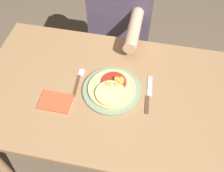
{
  "coord_description": "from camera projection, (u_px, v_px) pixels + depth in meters",
  "views": [
    {
      "loc": [
        0.17,
        -0.72,
        1.79
      ],
      "look_at": [
        0.02,
        0.01,
        0.79
      ],
      "focal_mm": 42.0,
      "sensor_mm": 36.0,
      "label": 1
    }
  ],
  "objects": [
    {
      "name": "fork",
      "position": [
        78.0,
        80.0,
        1.31
      ],
      "size": [
        0.03,
        0.18,
        0.0
      ],
      "color": "brown",
      "rests_on": "dining_table"
    },
    {
      "name": "person_diner",
      "position": [
        121.0,
        21.0,
        1.71
      ],
      "size": [
        0.39,
        0.52,
        1.14
      ],
      "color": "#2D2D38",
      "rests_on": "ground_plane"
    },
    {
      "name": "napkin",
      "position": [
        55.0,
        102.0,
        1.23
      ],
      "size": [
        0.15,
        0.11,
        0.01
      ],
      "color": "#C6512D",
      "rests_on": "dining_table"
    },
    {
      "name": "dining_table",
      "position": [
        108.0,
        104.0,
        1.36
      ],
      "size": [
        1.29,
        0.77,
        0.75
      ],
      "color": "#9E754C",
      "rests_on": "ground_plane"
    },
    {
      "name": "ground_plane",
      "position": [
        109.0,
        152.0,
        1.88
      ],
      "size": [
        8.0,
        8.0,
        0.0
      ],
      "primitive_type": "plane",
      "color": "brown"
    },
    {
      "name": "plate",
      "position": [
        112.0,
        90.0,
        1.27
      ],
      "size": [
        0.29,
        0.29,
        0.01
      ],
      "color": "gray",
      "rests_on": "dining_table"
    },
    {
      "name": "knife",
      "position": [
        148.0,
        95.0,
        1.26
      ],
      "size": [
        0.03,
        0.22,
        0.0
      ],
      "color": "brown",
      "rests_on": "dining_table"
    },
    {
      "name": "pizza",
      "position": [
        112.0,
        89.0,
        1.25
      ],
      "size": [
        0.23,
        0.23,
        0.04
      ],
      "color": "#DBBC7A",
      "rests_on": "plate"
    }
  ]
}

